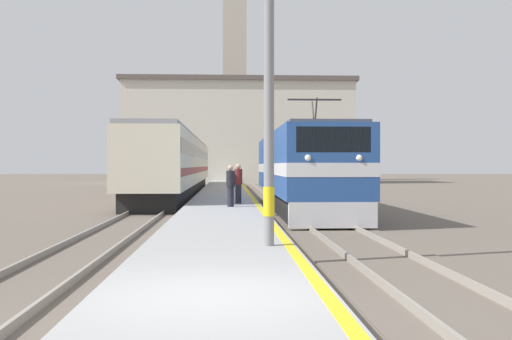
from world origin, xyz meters
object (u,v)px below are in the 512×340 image
at_px(passenger_train, 178,164).
at_px(catenary_mast, 276,59).
at_px(person_on_platform, 238,183).
at_px(second_waiting_passenger, 231,185).
at_px(clock_tower, 235,62).
at_px(locomotive_train, 301,170).

relative_size(passenger_train, catenary_mast, 4.58).
relative_size(person_on_platform, second_waiting_passenger, 1.03).
xyz_separation_m(catenary_mast, second_waiting_passenger, (-0.87, 11.40, -2.94)).
distance_m(second_waiting_passenger, clock_tower, 56.79).
xyz_separation_m(person_on_platform, clock_tower, (0.46, 52.91, 14.31)).
height_order(person_on_platform, second_waiting_passenger, person_on_platform).
relative_size(catenary_mast, clock_tower, 0.25).
distance_m(catenary_mast, second_waiting_passenger, 11.80).
bearing_deg(person_on_platform, passenger_train, 103.89).
height_order(passenger_train, catenary_mast, catenary_mast).
distance_m(locomotive_train, clock_tower, 53.94).
distance_m(locomotive_train, passenger_train, 16.01).
bearing_deg(second_waiting_passenger, clock_tower, 89.16).
relative_size(locomotive_train, passenger_train, 0.48).
bearing_deg(person_on_platform, clock_tower, 89.51).
xyz_separation_m(locomotive_train, passenger_train, (-6.61, 14.58, 0.28)).
xyz_separation_m(catenary_mast, person_on_platform, (-0.52, 13.43, -2.90)).
height_order(passenger_train, person_on_platform, passenger_train).
bearing_deg(person_on_platform, second_waiting_passenger, -99.67).
xyz_separation_m(catenary_mast, clock_tower, (-0.07, 66.34, 11.41)).
bearing_deg(second_waiting_passenger, passenger_train, 101.23).
bearing_deg(person_on_platform, catenary_mast, -87.76).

